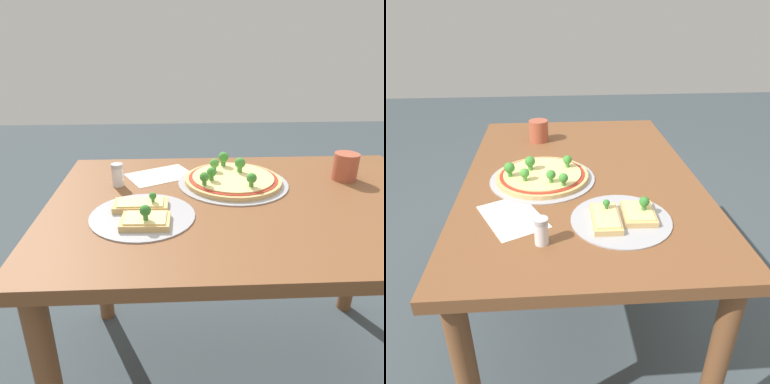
# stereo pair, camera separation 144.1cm
# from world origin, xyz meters

# --- Properties ---
(ground_plane) EXTENTS (8.00, 8.00, 0.00)m
(ground_plane) POSITION_xyz_m (0.00, 0.00, 0.00)
(ground_plane) COLOR #3D474C
(dining_table) EXTENTS (1.18, 0.79, 0.70)m
(dining_table) POSITION_xyz_m (0.00, 0.00, 0.61)
(dining_table) COLOR brown
(dining_table) RESTS_ON ground_plane
(pizza_tray_whole) EXTENTS (0.35, 0.35, 0.07)m
(pizza_tray_whole) POSITION_xyz_m (-0.04, 0.13, 0.72)
(pizza_tray_whole) COLOR #A3A3A8
(pizza_tray_whole) RESTS_ON dining_table
(pizza_tray_slice) EXTENTS (0.28, 0.28, 0.06)m
(pizza_tray_slice) POSITION_xyz_m (-0.31, -0.09, 0.71)
(pizza_tray_slice) COLOR #A3A3A8
(pizza_tray_slice) RESTS_ON dining_table
(drinking_cup) EXTENTS (0.08, 0.08, 0.09)m
(drinking_cup) POSITION_xyz_m (0.34, 0.15, 0.75)
(drinking_cup) COLOR #AD5138
(drinking_cup) RESTS_ON dining_table
(condiment_shaker) EXTENTS (0.04, 0.04, 0.07)m
(condiment_shaker) POSITION_xyz_m (-0.40, 0.13, 0.74)
(condiment_shaker) COLOR silver
(condiment_shaker) RESTS_ON dining_table
(paper_menu) EXTENTS (0.25, 0.22, 0.00)m
(paper_menu) POSITION_xyz_m (-0.27, 0.21, 0.70)
(paper_menu) COLOR silver
(paper_menu) RESTS_ON dining_table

